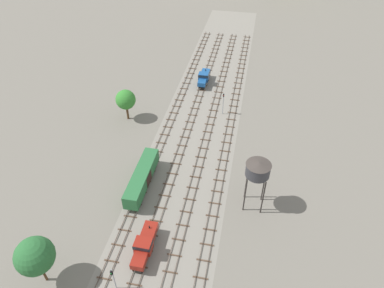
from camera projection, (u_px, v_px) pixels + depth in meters
ground_plane at (193, 146)px, 76.47m from camera, size 480.00×480.00×0.00m
ballast_bed at (193, 146)px, 76.46m from camera, size 18.38×176.00×0.01m
track_far_left at (163, 138)px, 78.21m from camera, size 2.40×126.00×0.29m
track_left at (184, 141)px, 77.49m from camera, size 2.40×126.00×0.29m
track_centre_left at (204, 144)px, 76.77m from camera, size 2.40×126.00×0.29m
track_centre at (226, 147)px, 76.05m from camera, size 2.40×126.00×0.29m
shunter_loco_left_nearest at (144, 245)px, 54.65m from camera, size 2.74×8.46×3.10m
freight_boxcar_far_left_near at (142, 177)px, 65.51m from camera, size 2.87×14.00×3.60m
shunter_loco_left_mid at (204, 77)px, 96.19m from camera, size 2.74×8.46×3.10m
water_tower at (258, 169)px, 57.76m from camera, size 4.36×4.36×10.61m
signal_post_nearest at (223, 101)px, 83.53m from camera, size 0.28×0.47×5.97m
signal_post_near at (113, 277)px, 49.07m from camera, size 0.28×0.47×5.16m
lineside_tree_0 at (35, 256)px, 48.21m from camera, size 5.61×5.61×9.17m
lineside_tree_2 at (126, 100)px, 80.95m from camera, size 4.73×4.73×7.82m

